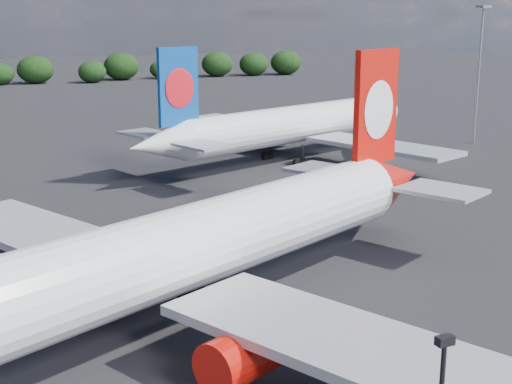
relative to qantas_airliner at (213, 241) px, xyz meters
name	(u,v)px	position (x,y,z in m)	size (l,w,h in m)	color
qantas_airliner	(213,241)	(0.00, 0.00, 0.00)	(48.15, 46.39, 16.48)	white
china_southern_airliner	(288,126)	(27.46, 42.22, -0.26)	(46.78, 44.92, 15.63)	white
floodlight_mast_near	(480,54)	(59.63, 42.54, 8.35)	(1.60, 1.60, 20.38)	gray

